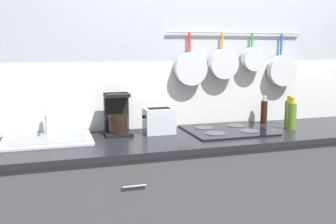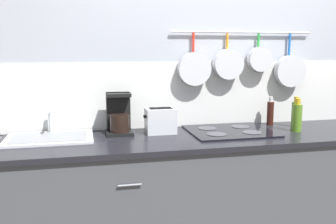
{
  "view_description": "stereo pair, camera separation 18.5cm",
  "coord_description": "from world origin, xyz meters",
  "px_view_note": "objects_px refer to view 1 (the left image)",
  "views": [
    {
      "loc": [
        -1.2,
        -2.36,
        1.5
      ],
      "look_at": [
        -0.47,
        0.0,
        1.09
      ],
      "focal_mm": 40.0,
      "sensor_mm": 36.0,
      "label": 1
    },
    {
      "loc": [
        -1.02,
        -2.41,
        1.5
      ],
      "look_at": [
        -0.47,
        0.0,
        1.09
      ],
      "focal_mm": 40.0,
      "sensor_mm": 36.0,
      "label": 2
    }
  ],
  "objects_px": {
    "bottle_olive_oil": "(264,111)",
    "bottle_vinegar": "(289,112)",
    "bottle_sesame_oil": "(292,115)",
    "toaster": "(159,121)",
    "coffee_maker": "(117,118)"
  },
  "relations": [
    {
      "from": "bottle_vinegar",
      "to": "toaster",
      "type": "bearing_deg",
      "value": 179.17
    },
    {
      "from": "bottle_sesame_oil",
      "to": "bottle_vinegar",
      "type": "height_order",
      "value": "bottle_sesame_oil"
    },
    {
      "from": "bottle_sesame_oil",
      "to": "bottle_olive_oil",
      "type": "bearing_deg",
      "value": 105.57
    },
    {
      "from": "bottle_vinegar",
      "to": "coffee_maker",
      "type": "bearing_deg",
      "value": 177.62
    },
    {
      "from": "bottle_vinegar",
      "to": "bottle_sesame_oil",
      "type": "bearing_deg",
      "value": -118.41
    },
    {
      "from": "coffee_maker",
      "to": "bottle_vinegar",
      "type": "relative_size",
      "value": 1.24
    },
    {
      "from": "coffee_maker",
      "to": "toaster",
      "type": "xyz_separation_m",
      "value": [
        0.29,
        -0.04,
        -0.03
      ]
    },
    {
      "from": "bottle_olive_oil",
      "to": "bottle_sesame_oil",
      "type": "distance_m",
      "value": 0.27
    },
    {
      "from": "bottle_olive_oil",
      "to": "coffee_maker",
      "type": "bearing_deg",
      "value": -177.18
    },
    {
      "from": "coffee_maker",
      "to": "bottle_sesame_oil",
      "type": "height_order",
      "value": "coffee_maker"
    },
    {
      "from": "bottle_olive_oil",
      "to": "bottle_vinegar",
      "type": "distance_m",
      "value": 0.19
    },
    {
      "from": "coffee_maker",
      "to": "bottle_sesame_oil",
      "type": "bearing_deg",
      "value": -9.09
    },
    {
      "from": "toaster",
      "to": "bottle_vinegar",
      "type": "height_order",
      "value": "bottle_vinegar"
    },
    {
      "from": "bottle_sesame_oil",
      "to": "coffee_maker",
      "type": "bearing_deg",
      "value": 170.91
    },
    {
      "from": "toaster",
      "to": "bottle_sesame_oil",
      "type": "relative_size",
      "value": 0.93
    }
  ]
}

